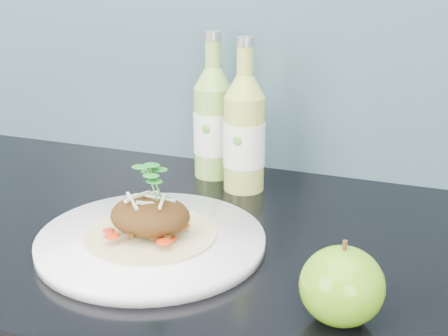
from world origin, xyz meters
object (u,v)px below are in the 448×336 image
at_px(dinner_plate, 151,241).
at_px(cider_bottle_left, 213,123).
at_px(cider_bottle_right, 244,134).
at_px(green_apple, 342,286).

height_order(dinner_plate, cider_bottle_left, cider_bottle_left).
xyz_separation_m(cider_bottle_left, cider_bottle_right, (0.07, -0.04, 0.00)).
distance_m(dinner_plate, cider_bottle_right, 0.26).
bearing_deg(cider_bottle_left, cider_bottle_right, -35.16).
height_order(green_apple, cider_bottle_right, cider_bottle_right).
distance_m(green_apple, cider_bottle_right, 0.40).
bearing_deg(cider_bottle_left, green_apple, -55.31).
xyz_separation_m(dinner_plate, green_apple, (0.27, -0.09, 0.03)).
bearing_deg(dinner_plate, cider_bottle_right, 79.03).
distance_m(cider_bottle_left, cider_bottle_right, 0.08).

